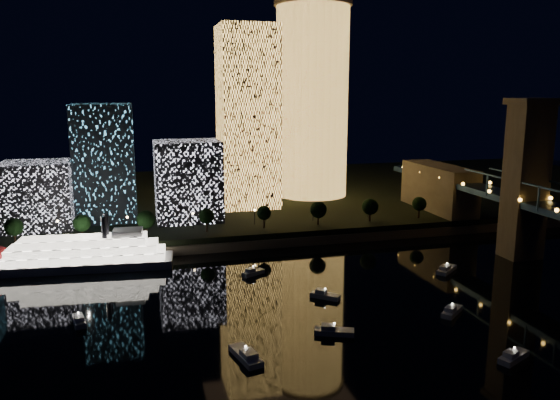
{
  "coord_description": "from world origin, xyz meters",
  "views": [
    {
      "loc": [
        -52.07,
        -92.43,
        51.99
      ],
      "look_at": [
        -12.96,
        55.0,
        21.54
      ],
      "focal_mm": 35.0,
      "sensor_mm": 36.0,
      "label": 1
    }
  ],
  "objects": [
    {
      "name": "ground",
      "position": [
        0.0,
        0.0,
        0.0
      ],
      "size": [
        520.0,
        520.0,
        0.0
      ],
      "primitive_type": "plane",
      "color": "black",
      "rests_on": "ground"
    },
    {
      "name": "far_bank",
      "position": [
        0.0,
        160.0,
        2.5
      ],
      "size": [
        420.0,
        160.0,
        5.0
      ],
      "primitive_type": "cube",
      "color": "black",
      "rests_on": "ground"
    },
    {
      "name": "seawall",
      "position": [
        0.0,
        82.0,
        1.5
      ],
      "size": [
        420.0,
        6.0,
        3.0
      ],
      "primitive_type": "cube",
      "color": "#6B5E4C",
      "rests_on": "ground"
    },
    {
      "name": "tower_cylindrical",
      "position": [
        25.53,
        143.95,
        47.8
      ],
      "size": [
        34.0,
        34.0,
        85.34
      ],
      "color": "#F7B44F",
      "rests_on": "far_bank"
    },
    {
      "name": "tower_rectangular",
      "position": [
        -7.26,
        127.68,
        41.42
      ],
      "size": [
        22.9,
        22.9,
        72.85
      ],
      "primitive_type": "cube",
      "color": "#F7B44F",
      "rests_on": "far_bank"
    },
    {
      "name": "midrise_blocks",
      "position": [
        -73.14,
        113.92,
        21.8
      ],
      "size": [
        102.09,
        35.76,
        42.57
      ],
      "color": "white",
      "rests_on": "far_bank"
    },
    {
      "name": "riverboat",
      "position": [
        -70.81,
        73.67,
        4.24
      ],
      "size": [
        55.72,
        16.37,
        16.55
      ],
      "color": "silver",
      "rests_on": "ground"
    },
    {
      "name": "motorboats",
      "position": [
        -16.67,
        11.88,
        0.81
      ],
      "size": [
        107.47,
        82.04,
        2.78
      ],
      "color": "silver",
      "rests_on": "ground"
    },
    {
      "name": "esplanade_trees",
      "position": [
        -29.77,
        88.0,
        10.46
      ],
      "size": [
        165.52,
        6.17,
        8.58
      ],
      "color": "black",
      "rests_on": "far_bank"
    },
    {
      "name": "street_lamps",
      "position": [
        -34.0,
        94.0,
        9.02
      ],
      "size": [
        132.7,
        0.7,
        5.65
      ],
      "color": "black",
      "rests_on": "far_bank"
    }
  ]
}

